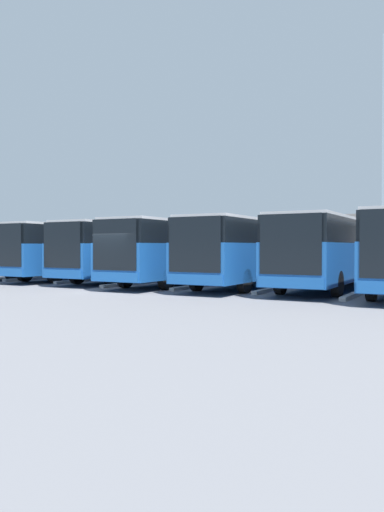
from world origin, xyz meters
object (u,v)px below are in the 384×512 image
Objects in this scene: bus_3 at (185,249)px; bus_6 at (46,249)px; bus_5 at (85,249)px; bus_2 at (253,250)px; bus_4 at (136,249)px; bus_1 at (331,250)px.

bus_6 is at bearing -5.43° from bus_3.
bus_3 is at bearing 174.93° from bus_5.
bus_2 is at bearing -177.19° from bus_3.
bus_5 is (3.70, 0.42, 0.00)m from bus_4.
bus_1 is 1.00× the size of bus_6.
bus_3 is 1.00× the size of bus_4.
bus_3 is at bearing 2.81° from bus_2.
bus_3 is at bearing 168.57° from bus_4.
bus_4 and bus_5 have the same top height.
bus_6 is at bearing -6.14° from bus_5.
bus_3 is (7.40, 1.09, 0.00)m from bus_1.
bus_3 and bus_6 have the same top height.
bus_5 is 3.70m from bus_6.
bus_1 is 1.00× the size of bus_2.
bus_4 is (3.70, -0.40, 0.00)m from bus_3.
bus_2 is 7.40m from bus_4.
bus_1 and bus_2 have the same top height.
bus_6 is at bearing -3.35° from bus_2.
bus_3 is 11.10m from bus_6.
bus_1 and bus_4 have the same top height.
bus_1 is at bearing 178.36° from bus_4.
bus_1 is at bearing -176.79° from bus_3.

